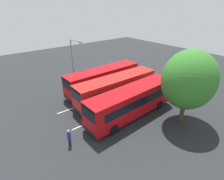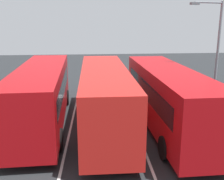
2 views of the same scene
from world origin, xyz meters
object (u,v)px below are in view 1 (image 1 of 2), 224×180
bus_center_left (116,88)px  depot_tree (189,80)px  bus_far_left (103,79)px  pedestrian (69,136)px  street_lamp (74,61)px  bus_center_right (132,101)px

bus_center_left → depot_tree: size_ratio=1.45×
bus_far_left → pedestrian: (8.71, 6.90, -0.82)m
street_lamp → bus_far_left: bearing=20.3°
bus_center_left → pedestrian: bus_center_left is taller
depot_tree → bus_far_left: bearing=-78.6°
street_lamp → bus_center_left: bearing=2.5°
bus_center_left → street_lamp: (1.99, -7.06, 2.20)m
bus_far_left → bus_center_right: same height
bus_far_left → pedestrian: bus_far_left is taller
bus_center_left → street_lamp: street_lamp is taller
street_lamp → depot_tree: depot_tree is taller
pedestrian → depot_tree: 12.24m
bus_center_left → depot_tree: 8.53m
bus_center_right → street_lamp: (1.17, -10.57, 2.20)m
depot_tree → pedestrian: bearing=-20.5°
bus_center_right → depot_tree: size_ratio=1.45×
bus_center_right → street_lamp: size_ratio=1.61×
bus_center_left → street_lamp: bearing=-73.3°
bus_center_left → street_lamp: size_ratio=1.60×
bus_far_left → street_lamp: size_ratio=1.60×
bus_center_left → bus_center_right: size_ratio=1.00×
bus_center_right → pedestrian: size_ratio=6.59×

